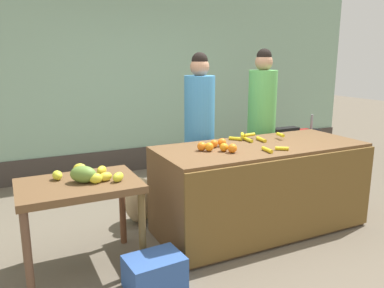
{
  "coord_description": "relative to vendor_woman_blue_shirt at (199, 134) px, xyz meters",
  "views": [
    {
      "loc": [
        -1.84,
        -3.11,
        1.78
      ],
      "look_at": [
        -0.25,
        0.15,
        0.95
      ],
      "focal_mm": 36.08,
      "sensor_mm": 36.0,
      "label": 1
    }
  ],
  "objects": [
    {
      "name": "market_wall_back",
      "position": [
        -0.11,
        2.01,
        0.82
      ],
      "size": [
        8.26,
        0.23,
        3.54
      ],
      "color": "#8CB299",
      "rests_on": "ground"
    },
    {
      "name": "banana_bunch_pile",
      "position": [
        0.38,
        -0.58,
        0.01
      ],
      "size": [
        0.55,
        0.72,
        0.07
      ],
      "color": "gold",
      "rests_on": "fruit_stall_counter"
    },
    {
      "name": "mango_papaya_pile",
      "position": [
        -1.39,
        -0.69,
        -0.09
      ],
      "size": [
        0.56,
        0.49,
        0.14
      ],
      "color": "yellow",
      "rests_on": "side_table_wooden"
    },
    {
      "name": "ground_plane",
      "position": [
        -0.11,
        -0.69,
        -0.92
      ],
      "size": [
        24.0,
        24.0,
        0.0
      ],
      "primitive_type": "plane",
      "color": "#665B4C"
    },
    {
      "name": "produce_sack",
      "position": [
        -0.73,
        -0.01,
        -0.67
      ],
      "size": [
        0.46,
        0.43,
        0.5
      ],
      "primitive_type": "ellipsoid",
      "rotation": [
        0.0,
        0.0,
        0.48
      ],
      "color": "tan",
      "rests_on": "ground"
    },
    {
      "name": "produce_crate",
      "position": [
        -1.02,
        -1.24,
        -0.79
      ],
      "size": [
        0.46,
        0.35,
        0.26
      ],
      "primitive_type": "cube",
      "rotation": [
        0.0,
        0.0,
        0.07
      ],
      "color": "#3359A5",
      "rests_on": "ground"
    },
    {
      "name": "vendor_woman_green_shirt",
      "position": [
        0.86,
        0.01,
        0.02
      ],
      "size": [
        0.34,
        0.34,
        1.87
      ],
      "color": "#33333D",
      "rests_on": "ground"
    },
    {
      "name": "orange_pile",
      "position": [
        -0.16,
        -0.69,
        0.02
      ],
      "size": [
        0.35,
        0.35,
        0.09
      ],
      "color": "orange",
      "rests_on": "fruit_stall_counter"
    },
    {
      "name": "fruit_stall_counter",
      "position": [
        0.35,
        -0.71,
        -0.47
      ],
      "size": [
        2.15,
        0.92,
        0.9
      ],
      "color": "brown",
      "rests_on": "ground"
    },
    {
      "name": "side_table_wooden",
      "position": [
        -1.47,
        -0.69,
        -0.26
      ],
      "size": [
        0.97,
        0.69,
        0.77
      ],
      "color": "brown",
      "rests_on": "ground"
    },
    {
      "name": "parked_motorcycle",
      "position": [
        1.98,
        0.79,
        -0.52
      ],
      "size": [
        1.6,
        0.18,
        0.88
      ],
      "color": "black",
      "rests_on": "ground"
    },
    {
      "name": "vendor_woman_blue_shirt",
      "position": [
        0.0,
        0.0,
        0.0
      ],
      "size": [
        0.34,
        0.34,
        1.82
      ],
      "color": "#33333D",
      "rests_on": "ground"
    }
  ]
}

